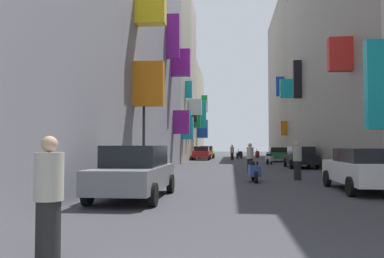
# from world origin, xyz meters

# --- Properties ---
(ground_plane) EXTENTS (140.00, 140.00, 0.00)m
(ground_plane) POSITION_xyz_m (0.00, 30.00, 0.00)
(ground_plane) COLOR #38383D
(building_left_mid_a) EXTENTS (7.36, 8.89, 17.45)m
(building_left_mid_a) POSITION_xyz_m (-7.98, 35.74, 8.71)
(building_left_mid_a) COLOR #9E9384
(building_left_mid_a) RESTS_ON ground
(building_left_mid_b) EXTENTS (7.39, 6.13, 17.63)m
(building_left_mid_b) POSITION_xyz_m (-7.98, 43.25, 8.80)
(building_left_mid_b) COLOR #B2A899
(building_left_mid_b) RESTS_ON ground
(building_left_mid_c) EXTENTS (7.33, 13.68, 12.20)m
(building_left_mid_c) POSITION_xyz_m (-7.98, 53.15, 6.10)
(building_left_mid_c) COLOR #BCB29E
(building_left_mid_c) RESTS_ON ground
(building_right_mid_a) EXTENTS (7.22, 25.20, 16.14)m
(building_right_mid_a) POSITION_xyz_m (8.00, 26.36, 8.07)
(building_right_mid_a) COLOR gray
(building_right_mid_a) RESTS_ON ground
(building_right_mid_b) EXTENTS (6.89, 21.04, 19.40)m
(building_right_mid_b) POSITION_xyz_m (8.00, 49.47, 9.70)
(building_right_mid_b) COLOR gray
(building_right_mid_b) RESTS_ON ground
(parked_car_grey) EXTENTS (1.86, 4.35, 1.52)m
(parked_car_grey) POSITION_xyz_m (-3.57, 9.26, 0.79)
(parked_car_grey) COLOR slate
(parked_car_grey) RESTS_ON ground
(parked_car_yellow) EXTENTS (1.86, 4.02, 1.47)m
(parked_car_yellow) POSITION_xyz_m (-3.74, 45.67, 0.77)
(parked_car_yellow) COLOR gold
(parked_car_yellow) RESTS_ON ground
(parked_car_red) EXTENTS (1.87, 3.90, 1.43)m
(parked_car_red) POSITION_xyz_m (-3.91, 40.28, 0.76)
(parked_car_red) COLOR #B21E1E
(parked_car_red) RESTS_ON ground
(parked_car_green) EXTENTS (1.95, 3.93, 1.36)m
(parked_car_green) POSITION_xyz_m (3.64, 36.47, 0.72)
(parked_car_green) COLOR #236638
(parked_car_green) RESTS_ON ground
(parked_car_white) EXTENTS (1.88, 4.46, 1.43)m
(parked_car_white) POSITION_xyz_m (3.60, 11.68, 0.76)
(parked_car_white) COLOR white
(parked_car_white) RESTS_ON ground
(parked_car_black) EXTENTS (1.85, 4.45, 1.46)m
(parked_car_black) POSITION_xyz_m (3.93, 25.78, 0.76)
(parked_car_black) COLOR black
(parked_car_black) RESTS_ON ground
(scooter_white) EXTENTS (0.76, 1.76, 1.13)m
(scooter_white) POSITION_xyz_m (2.30, 30.64, 0.46)
(scooter_white) COLOR silver
(scooter_white) RESTS_ON ground
(scooter_red) EXTENTS (0.50, 1.84, 1.13)m
(scooter_red) POSITION_xyz_m (2.46, 48.04, 0.46)
(scooter_red) COLOR red
(scooter_red) RESTS_ON ground
(scooter_black) EXTENTS (0.77, 1.83, 1.13)m
(scooter_black) POSITION_xyz_m (0.21, 44.91, 0.46)
(scooter_black) COLOR black
(scooter_black) RESTS_ON ground
(scooter_blue) EXTENTS (0.49, 1.80, 1.13)m
(scooter_blue) POSITION_xyz_m (0.18, 14.95, 0.46)
(scooter_blue) COLOR #2D4CAD
(scooter_blue) RESTS_ON ground
(pedestrian_crossing) EXTENTS (0.42, 0.42, 1.65)m
(pedestrian_crossing) POSITION_xyz_m (-3.18, 3.00, 0.82)
(pedestrian_crossing) COLOR black
(pedestrian_crossing) RESTS_ON ground
(pedestrian_near_left) EXTENTS (0.52, 0.52, 1.60)m
(pedestrian_near_left) POSITION_xyz_m (-0.68, 40.05, 0.79)
(pedestrian_near_left) COLOR black
(pedestrian_near_left) RESTS_ON ground
(pedestrian_near_right) EXTENTS (0.39, 0.39, 1.65)m
(pedestrian_near_right) POSITION_xyz_m (0.25, 20.16, 0.82)
(pedestrian_near_right) COLOR black
(pedestrian_near_right) RESTS_ON ground
(pedestrian_mid_street) EXTENTS (0.42, 0.42, 1.72)m
(pedestrian_mid_street) POSITION_xyz_m (2.14, 15.98, 0.86)
(pedestrian_mid_street) COLOR black
(pedestrian_mid_street) RESTS_ON ground
(traffic_light_near_corner) EXTENTS (0.26, 0.34, 4.20)m
(traffic_light_near_corner) POSITION_xyz_m (-4.58, 14.98, 2.87)
(traffic_light_near_corner) COLOR #2D2D2D
(traffic_light_near_corner) RESTS_ON ground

